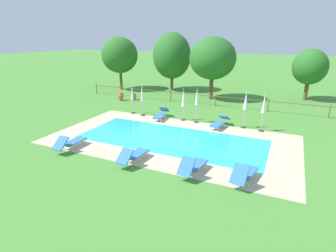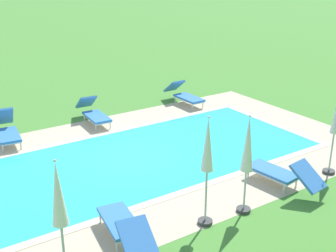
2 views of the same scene
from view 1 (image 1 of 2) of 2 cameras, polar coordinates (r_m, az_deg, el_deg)
ground_plane at (r=15.74m, az=0.65°, el=-2.81°), size 160.00×160.00×0.00m
pool_deck_paving at (r=15.74m, az=0.65°, el=-2.79°), size 14.05×7.62×0.01m
swimming_pool_water at (r=15.73m, az=0.65°, el=-2.79°), size 10.78×4.35×0.01m
pool_coping_rim at (r=15.73m, az=0.65°, el=-2.78°), size 11.26×4.83×0.01m
sun_lounger_north_near_steps at (r=17.95m, az=10.87°, el=0.81°), size 0.91×2.11×0.77m
sun_lounger_north_mid at (r=11.87m, az=5.38°, el=-8.32°), size 0.83×1.94×0.97m
sun_lounger_north_far at (r=15.23m, az=-19.91°, el=-3.22°), size 0.63×2.00×0.85m
sun_lounger_north_end at (r=12.96m, az=-7.24°, el=-6.06°), size 0.72×2.02×0.85m
sun_lounger_south_near_corner at (r=19.47m, az=-1.52°, el=2.59°), size 0.85×2.07×0.83m
sun_lounger_south_mid at (r=11.64m, az=15.91°, el=-9.58°), size 0.90×1.95×0.97m
patio_umbrella_closed_row_west at (r=20.78m, az=-7.58°, el=6.52°), size 0.32×0.32×2.35m
patio_umbrella_closed_row_mid_west at (r=17.58m, az=19.65°, el=3.95°), size 0.32×0.32×2.46m
patio_umbrella_closed_row_centre at (r=18.88m, az=3.28°, el=5.55°), size 0.32×0.32×2.30m
patio_umbrella_closed_row_mid_east at (r=20.09m, az=-5.49°, el=6.41°), size 0.32×0.32×2.40m
patio_umbrella_closed_row_east at (r=18.43m, az=6.14°, el=5.57°), size 0.32×0.32×2.44m
patio_umbrella_closed_deck_corner at (r=17.91m, az=16.10°, el=4.56°), size 0.32×0.32×2.41m
terracotta_urn_near_fence at (r=25.51m, az=-7.31°, el=6.31°), size 0.53×0.53×0.68m
terracotta_urn_by_tree at (r=25.44m, az=-9.97°, el=6.23°), size 0.52×0.52×0.76m
perimeter_fence at (r=23.30m, az=10.13°, el=5.85°), size 25.42×0.08×1.05m
tree_far_west at (r=28.03m, az=27.87°, el=10.99°), size 3.04×3.04×4.65m
tree_west_mid at (r=30.51m, az=-10.21°, el=14.56°), size 3.89×3.89×5.65m
tree_centre at (r=25.62m, az=9.45°, el=13.94°), size 4.24×4.24×5.69m
tree_far_east at (r=29.64m, az=0.84°, el=14.64°), size 4.06×4.06×6.12m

